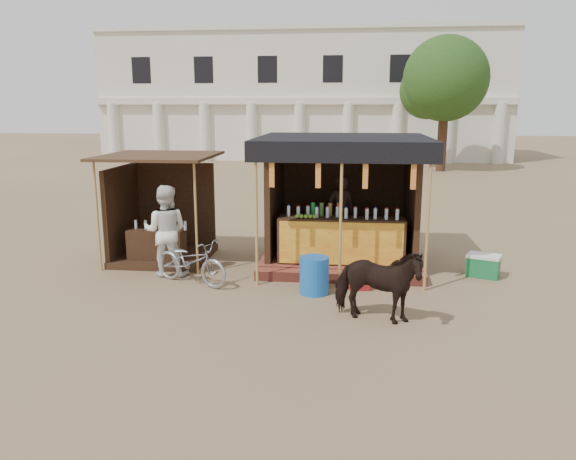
{
  "coord_description": "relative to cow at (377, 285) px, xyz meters",
  "views": [
    {
      "loc": [
        1.14,
        -8.79,
        3.42
      ],
      "look_at": [
        0.0,
        1.6,
        1.1
      ],
      "focal_mm": 35.0,
      "sensor_mm": 36.0,
      "label": 1
    }
  ],
  "objects": [
    {
      "name": "cooler",
      "position": [
        2.29,
        2.73,
        -0.39
      ],
      "size": [
        0.76,
        0.65,
        0.46
      ],
      "color": "#186D38",
      "rests_on": "ground"
    },
    {
      "name": "main_stall",
      "position": [
        -0.62,
        3.49,
        0.4
      ],
      "size": [
        3.6,
        3.61,
        2.78
      ],
      "color": "#963F31",
      "rests_on": "ground"
    },
    {
      "name": "tree",
      "position": [
        4.19,
        22.27,
        4.01
      ],
      "size": [
        4.5,
        4.4,
        7.0
      ],
      "color": "#382314",
      "rests_on": "ground"
    },
    {
      "name": "background_building",
      "position": [
        -3.62,
        30.08,
        3.36
      ],
      "size": [
        26.0,
        7.45,
        8.18
      ],
      "color": "silver",
      "rests_on": "ground"
    },
    {
      "name": "motorbike",
      "position": [
        -3.52,
        1.62,
        -0.17
      ],
      "size": [
        1.82,
        1.27,
        0.91
      ],
      "primitive_type": "imported",
      "rotation": [
        0.0,
        0.0,
        1.14
      ],
      "color": "#9A9AA2",
      "rests_on": "ground"
    },
    {
      "name": "secondary_stall",
      "position": [
        -4.79,
        3.37,
        0.23
      ],
      "size": [
        2.4,
        2.4,
        2.38
      ],
      "color": "#3B2415",
      "rests_on": "ground"
    },
    {
      "name": "cow",
      "position": [
        0.0,
        0.0,
        0.0
      ],
      "size": [
        1.6,
        1.04,
        1.25
      ],
      "primitive_type": "imported",
      "rotation": [
        0.0,
        0.0,
        1.31
      ],
      "color": "black",
      "rests_on": "ground"
    },
    {
      "name": "ground",
      "position": [
        -1.62,
        0.13,
        -0.62
      ],
      "size": [
        120.0,
        120.0,
        0.0
      ],
      "primitive_type": "plane",
      "color": "#846B4C",
      "rests_on": "ground"
    },
    {
      "name": "blue_barrel",
      "position": [
        -1.09,
        1.3,
        -0.28
      ],
      "size": [
        0.56,
        0.56,
        0.7
      ],
      "primitive_type": "cylinder",
      "rotation": [
        0.0,
        0.0,
        -0.02
      ],
      "color": "#1859B4",
      "rests_on": "ground"
    },
    {
      "name": "bystander",
      "position": [
        -4.17,
        2.13,
        0.31
      ],
      "size": [
        0.94,
        0.75,
        1.87
      ],
      "primitive_type": "imported",
      "rotation": [
        0.0,
        0.0,
        3.19
      ],
      "color": "white",
      "rests_on": "ground"
    },
    {
      "name": "red_crate",
      "position": [
        -0.23,
        1.7,
        -0.49
      ],
      "size": [
        0.4,
        0.39,
        0.27
      ],
      "primitive_type": "cube",
      "rotation": [
        0.0,
        0.0,
        0.02
      ],
      "color": "maroon",
      "rests_on": "ground"
    }
  ]
}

